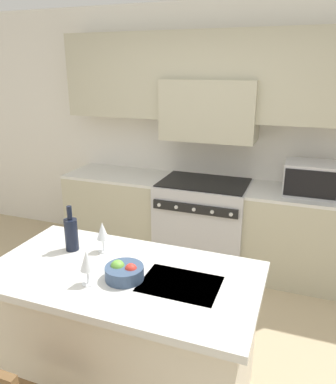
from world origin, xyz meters
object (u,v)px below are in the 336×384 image
object	(u,v)px
microwave	(317,179)
fruit_bowl	(124,272)
wine_bottle	(71,233)
wine_glass_near	(87,262)
wine_glass_far	(102,232)
range_stove	(203,223)

from	to	relation	value
microwave	fruit_bowl	distance (m)	2.21
wine_bottle	wine_glass_near	world-z (taller)	wine_bottle
wine_bottle	wine_glass_near	bearing A→B (deg)	-45.13
wine_glass_near	wine_glass_far	distance (m)	0.39
range_stove	wine_glass_near	size ratio (longest dim) A/B	4.51
range_stove	wine_glass_far	distance (m)	1.80
range_stove	wine_glass_far	size ratio (longest dim) A/B	4.51
microwave	wine_glass_far	bearing A→B (deg)	-127.40
microwave	wine_bottle	size ratio (longest dim) A/B	1.88
wine_glass_far	wine_glass_near	bearing A→B (deg)	-72.69
microwave	wine_glass_near	size ratio (longest dim) A/B	2.80
wine_glass_far	fruit_bowl	distance (m)	0.39
microwave	fruit_bowl	world-z (taller)	microwave
range_stove	wine_bottle	distance (m)	1.87
wine_bottle	wine_glass_far	world-z (taller)	wine_bottle
wine_bottle	wine_glass_far	distance (m)	0.21
wine_glass_near	fruit_bowl	size ratio (longest dim) A/B	0.93
wine_glass_near	fruit_bowl	distance (m)	0.23
range_stove	microwave	bearing A→B (deg)	0.99
wine_bottle	fruit_bowl	world-z (taller)	wine_bottle
wine_bottle	wine_glass_far	size ratio (longest dim) A/B	1.49
range_stove	microwave	distance (m)	1.24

